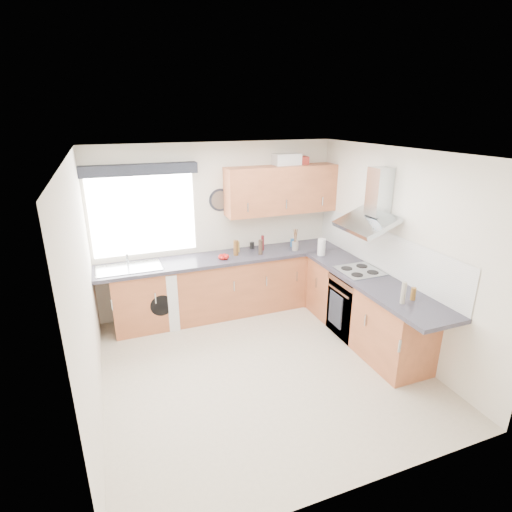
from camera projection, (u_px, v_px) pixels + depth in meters
name	position (u px, v px, depth m)	size (l,w,h in m)	color
ground_plane	(262.00, 367.00, 4.79)	(3.60, 3.60, 0.00)	beige
ceiling	(263.00, 153.00, 3.95)	(3.60, 3.60, 0.02)	white
wall_back	(218.00, 229.00, 5.95)	(3.60, 0.02, 2.50)	silver
wall_front	(358.00, 359.00, 2.78)	(3.60, 0.02, 2.50)	silver
wall_left	(85.00, 295.00, 3.76)	(0.02, 3.60, 2.50)	silver
wall_right	(396.00, 251.00, 4.97)	(0.02, 3.60, 2.50)	silver
window	(144.00, 215.00, 5.49)	(1.40, 0.02, 1.10)	silver
window_blind	(140.00, 170.00, 5.20)	(1.50, 0.18, 0.14)	black
splashback	(380.00, 249.00, 5.25)	(0.01, 3.00, 0.54)	white
base_cab_back	(218.00, 287.00, 5.94)	(3.00, 0.58, 0.86)	#98502F
base_cab_corner	(314.00, 273.00, 6.47)	(0.60, 0.60, 0.86)	#98502F
base_cab_right	(364.00, 309.00, 5.28)	(0.58, 2.10, 0.86)	#98502F
worktop_back	(224.00, 258.00, 5.81)	(3.60, 0.62, 0.05)	#2B2933
worktop_right	(373.00, 281.00, 4.99)	(0.62, 2.42, 0.05)	#2B2933
sink	(129.00, 265.00, 5.34)	(0.84, 0.46, 0.10)	#AFB8BE
oven	(356.00, 304.00, 5.41)	(0.56, 0.58, 0.85)	black
hob_plate	(360.00, 271.00, 5.25)	(0.52, 0.52, 0.01)	#AFB8BE
extractor_hood	(372.00, 207.00, 4.99)	(0.52, 0.78, 0.66)	#AFB8BE
upper_cabinets	(281.00, 190.00, 5.93)	(1.70, 0.35, 0.70)	#98502F
washing_machine	(159.00, 297.00, 5.66)	(0.57, 0.55, 0.84)	silver
wall_clock	(220.00, 200.00, 5.80)	(0.33, 0.33, 0.04)	black
casserole	(286.00, 159.00, 5.90)	(0.39, 0.28, 0.16)	silver
storage_box	(299.00, 160.00, 5.99)	(0.25, 0.21, 0.11)	#A22C24
utensil_pot	(295.00, 246.00, 6.03)	(0.10, 0.10, 0.14)	gray
kitchen_roll	(321.00, 247.00, 5.82)	(0.11, 0.11, 0.25)	silver
tomato_cluster	(224.00, 257.00, 5.69)	(0.14, 0.14, 0.06)	#B51412
jar_0	(236.00, 248.00, 5.81)	(0.07, 0.07, 0.22)	brown
jar_1	(238.00, 247.00, 5.96)	(0.05, 0.05, 0.16)	olive
jar_2	(292.00, 243.00, 6.20)	(0.06, 0.06, 0.12)	navy
jar_3	(263.00, 243.00, 6.03)	(0.04, 0.04, 0.23)	#591216
jar_4	(260.00, 247.00, 5.85)	(0.06, 0.06, 0.22)	#3C2C21
jar_5	(252.00, 245.00, 6.12)	(0.07, 0.07, 0.10)	black
bottle_0	(413.00, 294.00, 4.43)	(0.06, 0.06, 0.14)	brown
bottle_1	(404.00, 293.00, 4.32)	(0.05, 0.05, 0.25)	#9E9786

